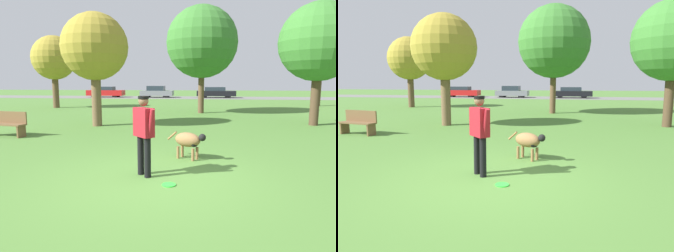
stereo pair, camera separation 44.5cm
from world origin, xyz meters
TOP-DOWN VIEW (x-y plane):
  - ground_plane at (0.00, 0.00)m, footprint 120.00×120.00m
  - far_road_strip at (0.00, 29.64)m, footprint 120.00×6.00m
  - person at (-0.26, 0.25)m, footprint 0.56×0.56m
  - dog at (0.55, 1.65)m, footprint 0.99×0.63m
  - frisbee at (0.29, -0.25)m, footprint 0.25×0.25m
  - tree_near_left at (-3.56, 6.69)m, footprint 2.73×2.73m
  - tree_far_right at (9.59, 18.80)m, footprint 4.15×4.15m
  - tree_far_left at (-9.59, 14.90)m, footprint 3.05×3.05m
  - tree_near_right at (5.57, 7.95)m, footprint 3.23×3.23m
  - tree_mid_center at (0.72, 12.48)m, footprint 4.12×4.12m
  - parked_car_red at (-10.87, 29.65)m, footprint 4.37×1.70m
  - parked_car_grey at (-4.65, 29.69)m, footprint 3.88×1.86m
  - parked_car_black at (2.24, 29.74)m, footprint 4.43×1.84m
  - park_bench at (-5.75, 4.00)m, footprint 1.45×0.65m

SIDE VIEW (x-z plane):
  - ground_plane at x=0.00m, z-range 0.00..0.00m
  - far_road_strip at x=0.00m, z-range 0.00..0.01m
  - frisbee at x=0.29m, z-range 0.00..0.02m
  - park_bench at x=-5.75m, z-range 0.03..0.87m
  - dog at x=0.55m, z-range 0.13..0.78m
  - parked_car_black at x=2.24m, z-range 0.01..1.25m
  - parked_car_red at x=-10.87m, z-range 0.00..1.26m
  - parked_car_grey at x=-4.65m, z-range -0.02..1.34m
  - person at x=-0.26m, z-range 0.14..1.72m
  - tree_near_left at x=-3.56m, z-range 0.91..5.53m
  - tree_near_right at x=5.57m, z-range 0.91..5.99m
  - tree_far_left at x=-9.59m, z-range 0.95..5.99m
  - tree_mid_center at x=0.72m, z-range 1.01..7.18m
  - tree_far_right at x=9.59m, z-range 1.66..9.16m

